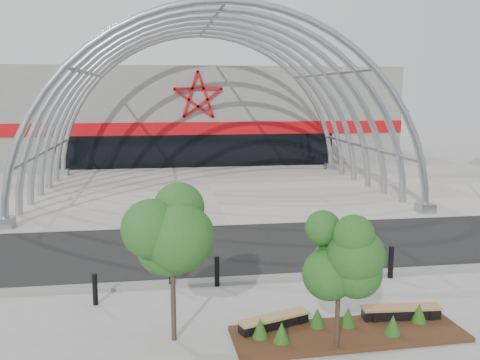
% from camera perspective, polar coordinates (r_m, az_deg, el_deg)
% --- Properties ---
extents(ground, '(140.00, 140.00, 0.00)m').
position_cam_1_polar(ground, '(17.77, 1.97, -10.44)').
color(ground, gray).
rests_on(ground, ground).
extents(road, '(140.00, 7.00, 0.02)m').
position_cam_1_polar(road, '(21.04, 0.21, -7.20)').
color(road, black).
rests_on(road, ground).
extents(forecourt, '(60.00, 17.00, 0.04)m').
position_cam_1_polar(forecourt, '(32.63, -3.03, -1.17)').
color(forecourt, '#A49E94').
rests_on(forecourt, ground).
extents(kerb, '(60.00, 0.50, 0.12)m').
position_cam_1_polar(kerb, '(17.52, 2.12, -10.53)').
color(kerb, slate).
rests_on(kerb, ground).
extents(arena_building, '(34.00, 15.24, 8.00)m').
position_cam_1_polar(arena_building, '(50.00, -5.11, 7.11)').
color(arena_building, slate).
rests_on(arena_building, ground).
extents(vault_canopy, '(20.80, 15.80, 20.36)m').
position_cam_1_polar(vault_canopy, '(32.63, -3.03, -1.17)').
color(vault_canopy, '#92969C').
rests_on(vault_canopy, ground).
extents(planting_bed, '(5.88, 1.99, 0.62)m').
position_cam_1_polar(planting_bed, '(14.12, 11.17, -15.44)').
color(planting_bed, '#32190F').
rests_on(planting_bed, ground).
extents(street_tree_0, '(1.69, 1.69, 3.85)m').
position_cam_1_polar(street_tree_0, '(12.87, -7.29, -5.38)').
color(street_tree_0, '#342416').
rests_on(street_tree_0, ground).
extents(street_tree_1, '(1.37, 1.37, 3.23)m').
position_cam_1_polar(street_tree_1, '(12.56, 10.54, -7.97)').
color(street_tree_1, black).
rests_on(street_tree_1, ground).
extents(bench_0, '(1.97, 1.06, 0.41)m').
position_cam_1_polar(bench_0, '(14.10, 3.64, -15.08)').
color(bench_0, black).
rests_on(bench_0, ground).
extents(bench_1, '(2.12, 0.60, 0.44)m').
position_cam_1_polar(bench_1, '(15.18, 16.78, -13.56)').
color(bench_1, black).
rests_on(bench_1, ground).
extents(bollard_0, '(0.15, 0.15, 0.92)m').
position_cam_1_polar(bollard_0, '(16.10, -15.20, -11.19)').
color(bollard_0, black).
rests_on(bollard_0, ground).
extents(bollard_1, '(0.18, 0.18, 1.13)m').
position_cam_1_polar(bollard_1, '(16.94, -7.30, -9.50)').
color(bollard_1, black).
rests_on(bollard_1, ground).
extents(bollard_2, '(0.15, 0.15, 0.96)m').
position_cam_1_polar(bollard_2, '(16.97, -2.47, -9.70)').
color(bollard_2, black).
rests_on(bollard_2, ground).
extents(bollard_3, '(0.17, 0.17, 1.09)m').
position_cam_1_polar(bollard_3, '(16.87, 12.83, -9.81)').
color(bollard_3, black).
rests_on(bollard_3, ground).
extents(bollard_4, '(0.17, 0.17, 1.06)m').
position_cam_1_polar(bollard_4, '(18.31, 15.80, -8.43)').
color(bollard_4, black).
rests_on(bollard_4, ground).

